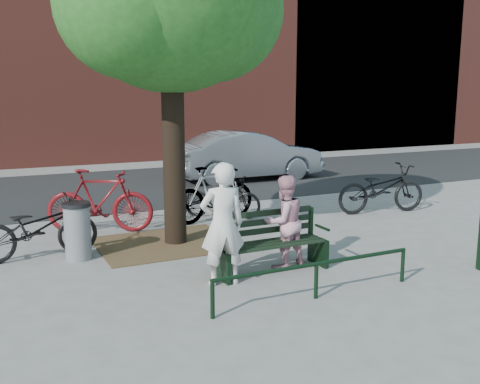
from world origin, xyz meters
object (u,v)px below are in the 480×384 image
person_right (284,222)px  bicycle_c (222,197)px  person_left (222,224)px  litter_bin (78,231)px  park_bench (270,240)px  parked_car (248,155)px

person_right → bicycle_c: (0.51, 3.55, -0.28)m
person_left → litter_bin: (-1.67, 2.12, -0.40)m
person_left → park_bench: bearing=-157.6°
park_bench → bicycle_c: size_ratio=1.01×
person_right → parked_car: (3.37, 8.00, 0.04)m
park_bench → parked_car: parked_car is taller
bicycle_c → parked_car: size_ratio=0.37×
person_left → litter_bin: 2.73m
person_left → person_right: (1.19, 0.30, -0.15)m
litter_bin → bicycle_c: 3.79m
parked_car → bicycle_c: bearing=148.5°
person_left → bicycle_c: size_ratio=1.02×
park_bench → person_left: (-0.90, -0.23, 0.41)m
bicycle_c → litter_bin: bearing=154.5°
person_left → person_right: size_ratio=1.21×
person_right → parked_car: bearing=-119.2°
person_left → parked_car: bearing=-110.9°
park_bench → bicycle_c: bearing=77.6°
park_bench → parked_car: (3.66, 8.07, 0.29)m
litter_bin → parked_car: size_ratio=0.20×
park_bench → bicycle_c: (0.80, 3.62, -0.02)m
person_left → person_right: 1.24m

